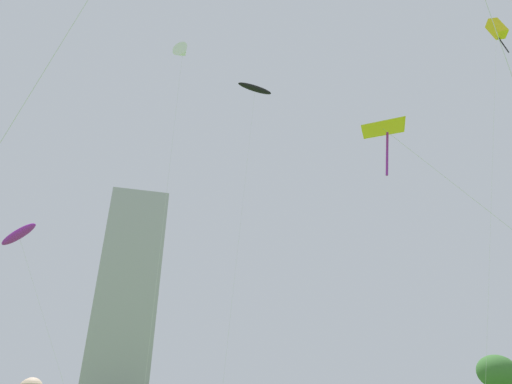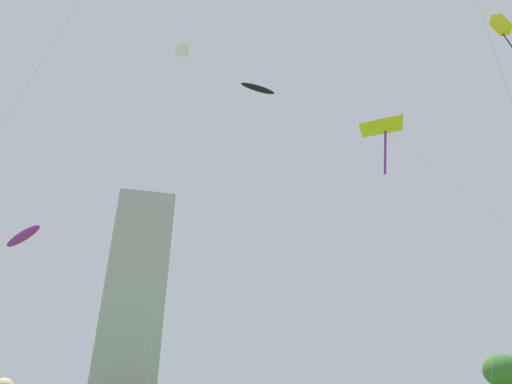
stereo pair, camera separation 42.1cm
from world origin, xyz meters
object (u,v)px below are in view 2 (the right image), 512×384
(kite_flying_1, at_px, (501,25))
(park_tree_1, at_px, (504,372))
(kite_flying_5, at_px, (258,89))
(kite_flying_2, at_px, (23,236))
(distant_highrise_0, at_px, (136,300))
(kite_flying_6, at_px, (185,53))
(kite_flying_4, at_px, (382,128))

(kite_flying_1, xyz_separation_m, park_tree_1, (-3.97, 7.65, -29.15))
(kite_flying_5, bearing_deg, kite_flying_2, -151.44)
(kite_flying_1, bearing_deg, kite_flying_2, -178.39)
(kite_flying_1, xyz_separation_m, distant_highrise_0, (-62.90, 90.26, -3.52))
(kite_flying_6, relative_size, park_tree_1, 6.00)
(distant_highrise_0, bearing_deg, kite_flying_4, -83.07)
(kite_flying_1, bearing_deg, distant_highrise_0, 124.87)
(kite_flying_1, bearing_deg, park_tree_1, 117.41)
(kite_flying_2, distance_m, kite_flying_4, 26.61)
(kite_flying_1, xyz_separation_m, kite_flying_2, (-39.87, -1.12, -20.42))
(kite_flying_2, bearing_deg, kite_flying_4, -28.33)
(distant_highrise_0, bearing_deg, kite_flying_1, -72.27)
(kite_flying_4, height_order, park_tree_1, kite_flying_4)
(kite_flying_4, bearing_deg, kite_flying_6, 132.90)
(kite_flying_4, bearing_deg, park_tree_1, 59.73)
(kite_flying_2, xyz_separation_m, kite_flying_4, (23.42, -12.63, -0.51))
(kite_flying_1, relative_size, kite_flying_6, 1.05)
(kite_flying_2, bearing_deg, park_tree_1, 13.72)
(kite_flying_4, bearing_deg, kite_flying_2, 151.67)
(kite_flying_6, bearing_deg, kite_flying_2, -170.87)
(park_tree_1, bearing_deg, kite_flying_6, -164.52)
(kite_flying_5, bearing_deg, kite_flying_6, -131.51)
(park_tree_1, distance_m, distant_highrise_0, 104.67)
(kite_flying_5, relative_size, park_tree_1, 6.33)
(kite_flying_5, xyz_separation_m, park_tree_1, (19.08, -0.39, -29.77))
(kite_flying_2, distance_m, park_tree_1, 37.97)
(park_tree_1, bearing_deg, distant_highrise_0, 125.50)
(kite_flying_4, relative_size, distant_highrise_0, 0.22)
(distant_highrise_0, bearing_deg, kite_flying_5, -81.28)
(kite_flying_5, distance_m, park_tree_1, 35.36)
(kite_flying_2, xyz_separation_m, kite_flying_5, (16.82, 9.16, 21.04))
(kite_flying_1, xyz_separation_m, kite_flying_5, (-23.04, 8.04, 0.62))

